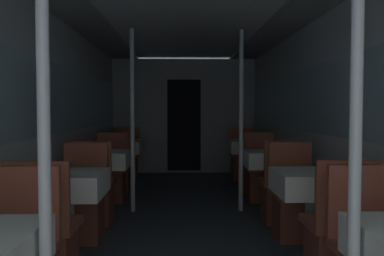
{
  "coord_description": "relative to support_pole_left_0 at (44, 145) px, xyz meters",
  "views": [
    {
      "loc": [
        -0.09,
        -1.05,
        1.24
      ],
      "look_at": [
        0.01,
        2.54,
        1.08
      ],
      "focal_mm": 40.0,
      "sensor_mm": 36.0,
      "label": 1
    }
  ],
  "objects": [
    {
      "name": "chair_right_far_1",
      "position": [
        1.66,
        2.22,
        -0.8
      ],
      "size": [
        0.42,
        0.42,
        0.91
      ],
      "rotation": [
        0.0,
        0.0,
        3.14
      ],
      "color": "brown",
      "rests_on": "ground_plane"
    },
    {
      "name": "support_pole_right_0",
      "position": [
        1.31,
        0.0,
        0.0
      ],
      "size": [
        0.05,
        0.05,
        2.18
      ],
      "color": "silver",
      "rests_on": "ground_plane"
    },
    {
      "name": "dining_table_right_2",
      "position": [
        1.66,
        3.34,
        -0.49
      ],
      "size": [
        0.61,
        0.61,
        0.73
      ],
      "color": "#4C4C51",
      "rests_on": "ground_plane"
    },
    {
      "name": "dining_table_left_2",
      "position": [
        -0.35,
        3.34,
        -0.49
      ],
      "size": [
        0.61,
        0.61,
        0.73
      ],
      "color": "#4C4C51",
      "rests_on": "ground_plane"
    },
    {
      "name": "chair_right_near_1",
      "position": [
        1.66,
        1.12,
        -0.8
      ],
      "size": [
        0.42,
        0.42,
        0.91
      ],
      "color": "brown",
      "rests_on": "ground_plane"
    },
    {
      "name": "ceiling_panel",
      "position": [
        0.65,
        2.71,
        1.13
      ],
      "size": [
        2.77,
        9.69,
        0.07
      ],
      "color": "white",
      "rests_on": "wall_left"
    },
    {
      "name": "chair_left_near_2",
      "position": [
        -0.35,
        2.79,
        -0.8
      ],
      "size": [
        0.42,
        0.42,
        0.91
      ],
      "color": "brown",
      "rests_on": "ground_plane"
    },
    {
      "name": "dining_table_left_3",
      "position": [
        -0.35,
        5.01,
        -0.49
      ],
      "size": [
        0.61,
        0.61,
        0.73
      ],
      "color": "#4C4C51",
      "rests_on": "ground_plane"
    },
    {
      "name": "dining_table_right_1",
      "position": [
        1.66,
        1.67,
        -0.49
      ],
      "size": [
        0.61,
        0.61,
        0.73
      ],
      "color": "#4C4C51",
      "rests_on": "ground_plane"
    },
    {
      "name": "chair_right_far_3",
      "position": [
        1.66,
        5.56,
        -0.8
      ],
      "size": [
        0.42,
        0.42,
        0.91
      ],
      "rotation": [
        0.0,
        0.0,
        3.14
      ],
      "color": "brown",
      "rests_on": "ground_plane"
    },
    {
      "name": "chair_right_near_3",
      "position": [
        1.66,
        4.46,
        -0.8
      ],
      "size": [
        0.42,
        0.42,
        0.91
      ],
      "color": "brown",
      "rests_on": "ground_plane"
    },
    {
      "name": "chair_right_near_2",
      "position": [
        1.66,
        2.79,
        -0.8
      ],
      "size": [
        0.42,
        0.42,
        0.91
      ],
      "color": "brown",
      "rests_on": "ground_plane"
    },
    {
      "name": "dining_table_right_3",
      "position": [
        1.66,
        5.01,
        -0.49
      ],
      "size": [
        0.61,
        0.61,
        0.73
      ],
      "color": "#4C4C51",
      "rests_on": "ground_plane"
    },
    {
      "name": "support_pole_right_2",
      "position": [
        1.31,
        3.34,
        0.0
      ],
      "size": [
        0.05,
        0.05,
        2.18
      ],
      "color": "silver",
      "rests_on": "ground_plane"
    },
    {
      "name": "chair_left_far_2",
      "position": [
        -0.35,
        3.89,
        -0.8
      ],
      "size": [
        0.42,
        0.42,
        0.91
      ],
      "rotation": [
        0.0,
        0.0,
        3.14
      ],
      "color": "brown",
      "rests_on": "ground_plane"
    },
    {
      "name": "support_pole_left_0",
      "position": [
        0.0,
        0.0,
        0.0
      ],
      "size": [
        0.05,
        0.05,
        2.18
      ],
      "color": "silver",
      "rests_on": "ground_plane"
    },
    {
      "name": "bulkhead_far",
      "position": [
        0.65,
        6.45,
        -0.0
      ],
      "size": [
        2.72,
        0.09,
        2.18
      ],
      "color": "gray",
      "rests_on": "ground_plane"
    },
    {
      "name": "support_pole_left_2",
      "position": [
        0.0,
        3.34,
        0.0
      ],
      "size": [
        0.05,
        0.05,
        2.18
      ],
      "color": "silver",
      "rests_on": "ground_plane"
    },
    {
      "name": "chair_left_far_1",
      "position": [
        -0.35,
        2.22,
        -0.8
      ],
      "size": [
        0.42,
        0.42,
        0.91
      ],
      "rotation": [
        0.0,
        0.0,
        3.14
      ],
      "color": "brown",
      "rests_on": "ground_plane"
    },
    {
      "name": "wall_left",
      "position": [
        -0.73,
        2.71,
        0.04
      ],
      "size": [
        0.05,
        9.69,
        2.18
      ],
      "color": "silver",
      "rests_on": "ground_plane"
    },
    {
      "name": "chair_left_near_3",
      "position": [
        -0.35,
        4.46,
        -0.8
      ],
      "size": [
        0.42,
        0.42,
        0.91
      ],
      "color": "brown",
      "rests_on": "ground_plane"
    },
    {
      "name": "dining_table_left_1",
      "position": [
        -0.35,
        1.67,
        -0.49
      ],
      "size": [
        0.61,
        0.61,
        0.73
      ],
      "color": "#4C4C51",
      "rests_on": "ground_plane"
    },
    {
      "name": "wall_right",
      "position": [
        2.04,
        2.71,
        0.04
      ],
      "size": [
        0.05,
        9.69,
        2.18
      ],
      "color": "silver",
      "rests_on": "ground_plane"
    },
    {
      "name": "chair_left_near_1",
      "position": [
        -0.35,
        1.12,
        -0.8
      ],
      "size": [
        0.42,
        0.42,
        0.91
      ],
      "color": "brown",
      "rests_on": "ground_plane"
    },
    {
      "name": "chair_left_far_3",
      "position": [
        -0.35,
        5.56,
        -0.8
      ],
      "size": [
        0.42,
        0.42,
        0.91
      ],
      "rotation": [
        0.0,
        0.0,
        3.14
      ],
      "color": "brown",
      "rests_on": "ground_plane"
    },
    {
      "name": "chair_right_far_2",
      "position": [
        1.66,
        3.89,
        -0.8
      ],
      "size": [
        0.42,
        0.42,
        0.91
      ],
      "rotation": [
        0.0,
        0.0,
        3.14
      ],
      "color": "brown",
      "rests_on": "ground_plane"
    }
  ]
}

